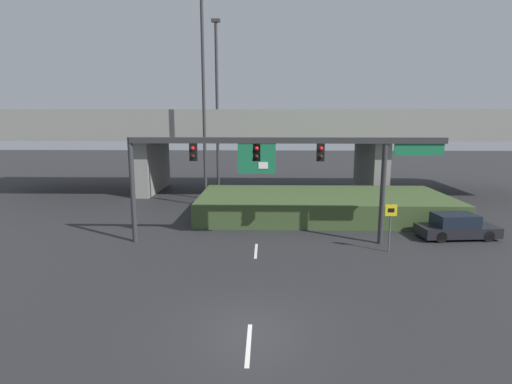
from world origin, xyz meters
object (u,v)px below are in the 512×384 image
object	(u,v)px
speed_limit_sign	(390,221)
parked_sedan_near_right	(456,227)
highway_light_pole_far	(217,109)
signal_gantry	(277,157)
highway_light_pole_near	(203,88)

from	to	relation	value
speed_limit_sign	parked_sedan_near_right	world-z (taller)	speed_limit_sign
highway_light_pole_far	parked_sedan_near_right	xyz separation A→B (m)	(15.06, -10.66, -7.04)
signal_gantry	parked_sedan_near_right	size ratio (longest dim) A/B	3.73
speed_limit_sign	highway_light_pole_far	world-z (taller)	highway_light_pole_far
signal_gantry	parked_sedan_near_right	world-z (taller)	signal_gantry
signal_gantry	speed_limit_sign	bearing A→B (deg)	-13.99
speed_limit_sign	highway_light_pole_near	world-z (taller)	highway_light_pole_near
highway_light_pole_near	highway_light_pole_far	world-z (taller)	highway_light_pole_near
highway_light_pole_near	parked_sedan_near_right	distance (m)	19.88
highway_light_pole_near	highway_light_pole_far	size ratio (longest dim) A/B	1.20
parked_sedan_near_right	highway_light_pole_near	bearing A→B (deg)	146.29
signal_gantry	highway_light_pole_near	xyz separation A→B (m)	(-5.40, 9.65, 4.38)
highway_light_pole_far	speed_limit_sign	bearing A→B (deg)	-51.78
signal_gantry	speed_limit_sign	distance (m)	6.72
signal_gantry	speed_limit_sign	world-z (taller)	signal_gantry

